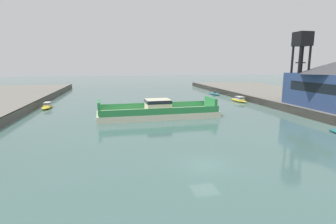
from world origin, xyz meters
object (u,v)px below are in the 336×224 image
crane_tower (302,50)px  chain_ferry (158,112)px  moored_boat_near_left (47,106)px  moored_boat_near_right (239,100)px  moored_boat_mid_right (215,94)px

crane_tower → chain_ferry: bearing=-178.9°
moored_boat_near_left → moored_boat_near_right: 46.41m
moored_boat_near_left → moored_boat_near_right: moored_boat_near_right is taller
moored_boat_near_left → moored_boat_near_right: size_ratio=0.85×
chain_ferry → moored_boat_near_left: chain_ferry is taller
crane_tower → moored_boat_near_right: bearing=108.3°
moored_boat_near_right → crane_tower: 20.29m
moored_boat_near_left → crane_tower: size_ratio=0.42×
moored_boat_near_right → moored_boat_mid_right: 16.66m
moored_boat_near_right → moored_boat_mid_right: moored_boat_near_right is taller
moored_boat_mid_right → moored_boat_near_right: bearing=-89.1°
moored_boat_near_left → moored_boat_mid_right: bearing=21.5°
moored_boat_near_left → moored_boat_mid_right: (46.14, 18.20, -0.24)m
chain_ferry → moored_boat_near_left: (-22.40, 14.65, -0.54)m
moored_boat_near_left → crane_tower: bearing=-15.3°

